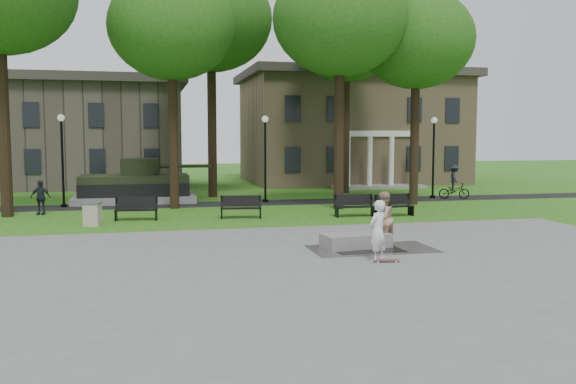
# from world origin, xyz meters

# --- Properties ---
(ground) EXTENTS (120.00, 120.00, 0.00)m
(ground) POSITION_xyz_m (0.00, 0.00, 0.00)
(ground) COLOR #206217
(ground) RESTS_ON ground
(plaza) EXTENTS (22.00, 16.00, 0.02)m
(plaza) POSITION_xyz_m (0.00, -5.00, 0.01)
(plaza) COLOR gray
(plaza) RESTS_ON ground
(footpath) EXTENTS (44.00, 2.60, 0.01)m
(footpath) POSITION_xyz_m (0.00, 12.00, 0.01)
(footpath) COLOR black
(footpath) RESTS_ON ground
(building_right) EXTENTS (17.00, 12.00, 8.60)m
(building_right) POSITION_xyz_m (10.00, 26.00, 4.34)
(building_right) COLOR #9E8460
(building_right) RESTS_ON ground
(building_left) EXTENTS (15.00, 10.00, 7.20)m
(building_left) POSITION_xyz_m (-11.00, 26.50, 3.60)
(building_left) COLOR #4C443D
(building_left) RESTS_ON ground
(tree_1) EXTENTS (6.20, 6.20, 11.63)m
(tree_1) POSITION_xyz_m (-4.50, 10.50, 8.95)
(tree_1) COLOR black
(tree_1) RESTS_ON ground
(tree_2) EXTENTS (6.60, 6.60, 12.16)m
(tree_2) POSITION_xyz_m (3.50, 8.50, 9.32)
(tree_2) COLOR black
(tree_2) RESTS_ON ground
(tree_3) EXTENTS (6.00, 6.00, 11.19)m
(tree_3) POSITION_xyz_m (8.00, 9.50, 8.60)
(tree_3) COLOR black
(tree_3) RESTS_ON ground
(tree_4) EXTENTS (7.20, 7.20, 13.50)m
(tree_4) POSITION_xyz_m (-2.00, 16.00, 10.39)
(tree_4) COLOR black
(tree_4) RESTS_ON ground
(tree_5) EXTENTS (6.40, 6.40, 12.44)m
(tree_5) POSITION_xyz_m (6.50, 16.50, 9.67)
(tree_5) COLOR black
(tree_5) RESTS_ON ground
(lamp_left) EXTENTS (0.36, 0.36, 4.73)m
(lamp_left) POSITION_xyz_m (-10.00, 12.30, 2.79)
(lamp_left) COLOR black
(lamp_left) RESTS_ON ground
(lamp_mid) EXTENTS (0.36, 0.36, 4.73)m
(lamp_mid) POSITION_xyz_m (0.50, 12.30, 2.79)
(lamp_mid) COLOR black
(lamp_mid) RESTS_ON ground
(lamp_right) EXTENTS (0.36, 0.36, 4.73)m
(lamp_right) POSITION_xyz_m (10.50, 12.30, 2.79)
(lamp_right) COLOR black
(lamp_right) RESTS_ON ground
(tank_monument) EXTENTS (7.45, 3.40, 2.40)m
(tank_monument) POSITION_xyz_m (-6.46, 14.00, 0.86)
(tank_monument) COLOR gray
(tank_monument) RESTS_ON ground
(puddle) EXTENTS (2.20, 1.20, 0.00)m
(puddle) POSITION_xyz_m (1.00, -2.45, 0.02)
(puddle) COLOR black
(puddle) RESTS_ON plaza
(concrete_block) EXTENTS (2.33, 1.33, 0.45)m
(concrete_block) POSITION_xyz_m (0.77, -1.88, 0.24)
(concrete_block) COLOR gray
(concrete_block) RESTS_ON plaza
(skateboard) EXTENTS (0.80, 0.34, 0.07)m
(skateboard) POSITION_xyz_m (0.85, -4.27, 0.06)
(skateboard) COLOR brown
(skateboard) RESTS_ON plaza
(skateboarder) EXTENTS (0.78, 0.71, 1.78)m
(skateboarder) POSITION_xyz_m (0.66, -4.07, 0.91)
(skateboarder) COLOR white
(skateboarder) RESTS_ON plaza
(friend_watching) EXTENTS (1.10, 1.05, 1.79)m
(friend_watching) POSITION_xyz_m (1.77, -1.72, 0.92)
(friend_watching) COLOR tan
(friend_watching) RESTS_ON plaza
(pedestrian_walker) EXTENTS (1.01, 0.63, 1.60)m
(pedestrian_walker) POSITION_xyz_m (-10.65, 9.44, 0.80)
(pedestrian_walker) COLOR #1F2229
(pedestrian_walker) RESTS_ON ground
(cyclist) EXTENTS (1.85, 1.11, 1.98)m
(cyclist) POSITION_xyz_m (11.53, 11.65, 0.81)
(cyclist) COLOR black
(cyclist) RESTS_ON ground
(park_bench_0) EXTENTS (1.84, 0.70, 1.00)m
(park_bench_0) POSITION_xyz_m (-6.31, 6.52, 0.52)
(park_bench_0) COLOR black
(park_bench_0) RESTS_ON ground
(park_bench_1) EXTENTS (1.85, 0.77, 1.00)m
(park_bench_1) POSITION_xyz_m (-1.80, 6.15, 0.52)
(park_bench_1) COLOR black
(park_bench_1) RESTS_ON ground
(park_bench_2) EXTENTS (1.81, 0.58, 1.00)m
(park_bench_2) POSITION_xyz_m (3.30, 5.55, 0.52)
(park_bench_2) COLOR black
(park_bench_2) RESTS_ON ground
(park_bench_3) EXTENTS (1.84, 0.76, 1.00)m
(park_bench_3) POSITION_xyz_m (5.10, 5.26, 0.52)
(park_bench_3) COLOR black
(park_bench_3) RESTS_ON ground
(trash_bin) EXTENTS (0.78, 0.78, 0.96)m
(trash_bin) POSITION_xyz_m (-8.01, 5.22, 0.49)
(trash_bin) COLOR #C0B29E
(trash_bin) RESTS_ON ground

